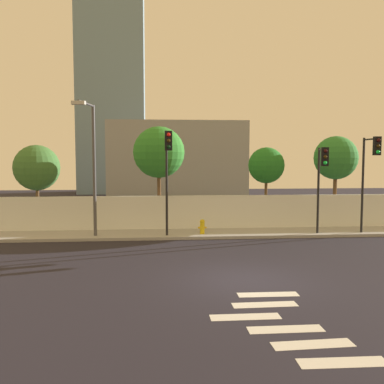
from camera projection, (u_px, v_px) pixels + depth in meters
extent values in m
plane|color=#211F2A|center=(244.00, 280.00, 14.18)|extent=(80.00, 80.00, 0.00)
cube|color=#9D9D9D|center=(212.00, 234.00, 22.32)|extent=(36.00, 2.40, 0.15)
cube|color=silver|center=(209.00, 212.00, 23.52)|extent=(36.00, 0.18, 1.80)
cube|color=silver|center=(343.00, 362.00, 8.48)|extent=(1.81, 0.47, 0.01)
cube|color=silver|center=(313.00, 344.00, 9.30)|extent=(1.82, 0.51, 0.01)
cube|color=silver|center=(286.00, 329.00, 10.12)|extent=(1.80, 0.45, 0.01)
cube|color=silver|center=(245.00, 317.00, 10.90)|extent=(1.80, 0.44, 0.01)
cube|color=silver|center=(265.00, 305.00, 11.80)|extent=(1.81, 0.47, 0.01)
cube|color=silver|center=(268.00, 294.00, 12.67)|extent=(1.81, 0.47, 0.01)
cylinder|color=black|center=(363.00, 185.00, 22.10)|extent=(0.12, 0.12, 4.88)
cylinder|color=black|center=(371.00, 139.00, 21.21)|extent=(0.12, 1.39, 0.08)
cube|color=black|center=(377.00, 146.00, 20.55)|extent=(0.35, 0.21, 0.90)
sphere|color=black|center=(378.00, 140.00, 20.41)|extent=(0.18, 0.18, 0.18)
sphere|color=#33260A|center=(378.00, 146.00, 20.43)|extent=(0.18, 0.18, 0.18)
sphere|color=#19F24C|center=(378.00, 152.00, 20.46)|extent=(0.18, 0.18, 0.18)
cylinder|color=black|center=(318.00, 191.00, 21.93)|extent=(0.12, 0.12, 4.37)
cylinder|color=black|center=(322.00, 150.00, 21.11)|extent=(0.29, 1.29, 0.08)
cube|color=black|center=(325.00, 157.00, 20.50)|extent=(0.37, 0.25, 0.90)
sphere|color=black|center=(326.00, 151.00, 20.36)|extent=(0.18, 0.18, 0.18)
sphere|color=#33260A|center=(325.00, 157.00, 20.38)|extent=(0.18, 0.18, 0.18)
sphere|color=#19F24C|center=(325.00, 163.00, 20.40)|extent=(0.18, 0.18, 0.18)
cylinder|color=black|center=(167.00, 184.00, 21.27)|extent=(0.12, 0.12, 5.10)
cylinder|color=black|center=(167.00, 134.00, 20.37)|extent=(0.14, 1.40, 0.08)
cube|color=black|center=(168.00, 141.00, 19.71)|extent=(0.35, 0.21, 0.90)
sphere|color=red|center=(169.00, 135.00, 19.57)|extent=(0.18, 0.18, 0.18)
sphere|color=#33260A|center=(169.00, 141.00, 19.59)|extent=(0.18, 0.18, 0.18)
sphere|color=black|center=(169.00, 147.00, 19.62)|extent=(0.18, 0.18, 0.18)
cylinder|color=#4C4C51|center=(94.00, 171.00, 21.12)|extent=(0.16, 0.16, 6.42)
cylinder|color=#4C4C51|center=(86.00, 103.00, 19.81)|extent=(0.42, 2.12, 0.10)
cube|color=beige|center=(78.00, 103.00, 18.76)|extent=(0.63, 0.33, 0.16)
cylinder|color=gold|center=(202.00, 228.00, 21.82)|extent=(0.24, 0.24, 0.58)
sphere|color=gold|center=(202.00, 222.00, 21.80)|extent=(0.26, 0.26, 0.26)
cylinder|color=gold|center=(199.00, 228.00, 21.81)|extent=(0.10, 0.09, 0.09)
cylinder|color=gold|center=(206.00, 228.00, 21.83)|extent=(0.10, 0.09, 0.09)
cylinder|color=brown|center=(38.00, 205.00, 23.59)|extent=(0.18, 0.18, 2.78)
sphere|color=#3C7032|center=(37.00, 168.00, 23.42)|extent=(2.49, 2.49, 2.49)
cylinder|color=brown|center=(159.00, 198.00, 24.10)|extent=(0.22, 0.22, 3.53)
sphere|color=#2F852B|center=(159.00, 152.00, 23.90)|extent=(2.87, 2.87, 2.87)
cylinder|color=brown|center=(266.00, 201.00, 24.62)|extent=(0.16, 0.16, 3.01)
sphere|color=#247425|center=(266.00, 165.00, 24.45)|extent=(2.06, 2.06, 2.06)
cylinder|color=brown|center=(335.00, 198.00, 24.94)|extent=(0.22, 0.22, 3.32)
sphere|color=#2F7F32|center=(336.00, 158.00, 24.75)|extent=(2.50, 2.50, 2.50)
cube|color=#949494|center=(177.00, 163.00, 37.13)|extent=(11.47, 6.00, 6.99)
cube|color=#6E8DA0|center=(111.00, 62.00, 47.60)|extent=(7.30, 5.00, 29.10)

